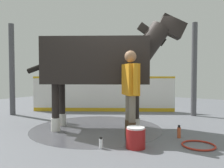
% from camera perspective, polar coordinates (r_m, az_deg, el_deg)
% --- Properties ---
extents(ground_plane, '(16.00, 16.00, 0.02)m').
position_cam_1_polar(ground_plane, '(5.13, -0.35, -11.59)').
color(ground_plane, slate).
extents(wet_patch, '(2.97, 2.97, 0.00)m').
position_cam_1_polar(wet_patch, '(5.31, -3.90, -11.00)').
color(wet_patch, '#4C4C54').
rests_on(wet_patch, ground).
extents(barrier_wall, '(4.07, 2.51, 1.17)m').
position_cam_1_polar(barrier_wall, '(7.57, -2.14, -2.82)').
color(barrier_wall, white).
rests_on(barrier_wall, ground).
extents(roof_post_near, '(0.16, 0.16, 2.76)m').
position_cam_1_polar(roof_post_near, '(7.17, 19.95, 3.47)').
color(roof_post_near, '#4C4C51').
rests_on(roof_post_near, ground).
extents(roof_post_far, '(0.16, 0.16, 2.76)m').
position_cam_1_polar(roof_post_far, '(7.55, -23.85, 3.34)').
color(roof_post_far, '#4C4C51').
rests_on(roof_post_far, ground).
extents(horse, '(3.18, 2.17, 2.57)m').
position_cam_1_polar(horse, '(5.16, -2.78, 5.43)').
color(horse, black).
rests_on(horse, ground).
extents(handler, '(0.51, 0.50, 1.69)m').
position_cam_1_polar(handler, '(4.36, 4.65, -0.96)').
color(handler, '#47331E').
rests_on(handler, ground).
extents(wash_bucket, '(0.33, 0.33, 0.36)m').
position_cam_1_polar(wash_bucket, '(3.92, 5.95, -13.24)').
color(wash_bucket, maroon).
rests_on(wash_bucket, ground).
extents(bottle_shampoo, '(0.06, 0.06, 0.20)m').
position_cam_1_polar(bottle_shampoo, '(3.90, -2.81, -14.63)').
color(bottle_shampoo, white).
rests_on(bottle_shampoo, ground).
extents(bottle_spray, '(0.07, 0.07, 0.25)m').
position_cam_1_polar(bottle_spray, '(4.69, 16.48, -11.49)').
color(bottle_spray, '#CC5933').
rests_on(bottle_spray, ground).
extents(hose_coil, '(0.57, 0.57, 0.03)m').
position_cam_1_polar(hose_coil, '(4.29, 20.91, -14.18)').
color(hose_coil, '#B72D1E').
rests_on(hose_coil, ground).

